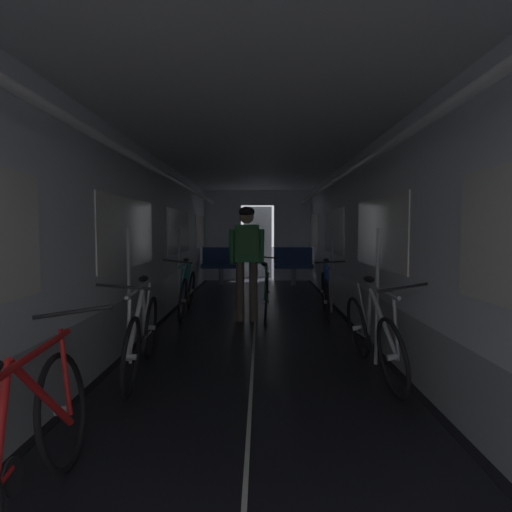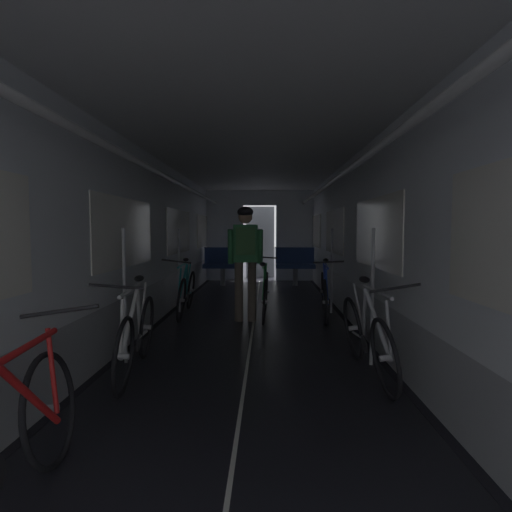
{
  "view_description": "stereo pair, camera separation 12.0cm",
  "coord_description": "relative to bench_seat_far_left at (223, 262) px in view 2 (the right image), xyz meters",
  "views": [
    {
      "loc": [
        0.08,
        -2.01,
        1.38
      ],
      "look_at": [
        0.0,
        5.33,
        0.91
      ],
      "focal_mm": 28.46,
      "sensor_mm": 36.0,
      "label": 1
    },
    {
      "loc": [
        0.2,
        -2.01,
        1.38
      ],
      "look_at": [
        0.0,
        5.33,
        0.91
      ],
      "focal_mm": 28.46,
      "sensor_mm": 36.0,
      "label": 2
    }
  ],
  "objects": [
    {
      "name": "bicycle_red",
      "position": [
        -0.11,
        -8.32,
        -0.19
      ],
      "size": [
        0.44,
        1.69,
        0.95
      ],
      "color": "black",
      "rests_on": "ground"
    },
    {
      "name": "bicycle_silver",
      "position": [
        2.06,
        -6.28,
        -0.19
      ],
      "size": [
        0.44,
        1.69,
        0.96
      ],
      "color": "black",
      "rests_on": "ground"
    },
    {
      "name": "bicycle_teal",
      "position": [
        -0.21,
        -3.6,
        -0.19
      ],
      "size": [
        0.44,
        1.69,
        0.95
      ],
      "color": "black",
      "rests_on": "ground"
    },
    {
      "name": "ground_plane",
      "position": [
        0.9,
        -8.07,
        -0.57
      ],
      "size": [
        60.0,
        60.0,
        0.0
      ],
      "primitive_type": "plane",
      "color": "black"
    },
    {
      "name": "bicycle_green_in_aisle",
      "position": [
        1.08,
        -3.76,
        -0.18
      ],
      "size": [
        0.44,
        1.69,
        0.94
      ],
      "color": "black",
      "rests_on": "ground"
    },
    {
      "name": "bench_seat_far_left",
      "position": [
        0.0,
        0.0,
        0.0
      ],
      "size": [
        0.98,
        0.51,
        0.95
      ],
      "color": "gray",
      "rests_on": "ground"
    },
    {
      "name": "train_car_shell",
      "position": [
        0.9,
        -4.47,
        1.13
      ],
      "size": [
        3.14,
        12.34,
        2.57
      ],
      "color": "black",
      "rests_on": "ground"
    },
    {
      "name": "bicycle_blue",
      "position": [
        2.01,
        -3.72,
        -0.18
      ],
      "size": [
        0.44,
        1.69,
        0.94
      ],
      "color": "black",
      "rests_on": "ground"
    },
    {
      "name": "bench_seat_far_right",
      "position": [
        1.8,
        0.0,
        0.0
      ],
      "size": [
        0.98,
        0.51,
        0.95
      ],
      "color": "gray",
      "rests_on": "ground"
    },
    {
      "name": "bicycle_white",
      "position": [
        -0.15,
        -6.3,
        -0.18
      ],
      "size": [
        0.44,
        1.69,
        0.95
      ],
      "color": "black",
      "rests_on": "ground"
    },
    {
      "name": "person_cyclist_aisle",
      "position": [
        0.78,
        -4.03,
        0.5
      ],
      "size": [
        0.54,
        0.41,
        1.73
      ],
      "color": "brown",
      "rests_on": "ground"
    }
  ]
}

